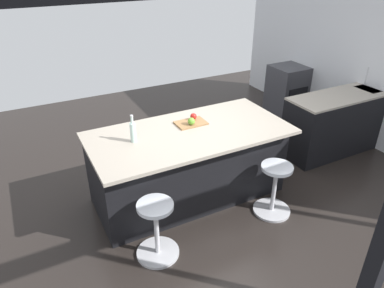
% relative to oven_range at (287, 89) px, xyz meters
% --- Properties ---
extents(ground_plane, '(7.76, 7.76, 0.00)m').
position_rel_oven_range_xyz_m(ground_plane, '(2.64, 1.39, -0.44)').
color(ground_plane, black).
extents(interior_partition_left, '(0.12, 5.90, 2.91)m').
position_rel_oven_range_xyz_m(interior_partition_left, '(-0.35, 1.39, 1.02)').
color(interior_partition_left, silver).
rests_on(interior_partition_left, ground_plane).
extents(sink_cabinet, '(2.35, 0.60, 1.19)m').
position_rel_oven_range_xyz_m(sink_cabinet, '(-0.00, 1.53, 0.02)').
color(sink_cabinet, black).
rests_on(sink_cabinet, ground_plane).
extents(oven_range, '(0.60, 0.61, 0.88)m').
position_rel_oven_range_xyz_m(oven_range, '(0.00, 0.00, 0.00)').
color(oven_range, '#38383D').
rests_on(oven_range, ground_plane).
extents(kitchen_island, '(2.32, 1.14, 0.93)m').
position_rel_oven_range_xyz_m(kitchen_island, '(2.88, 1.54, 0.03)').
color(kitchen_island, black).
rests_on(kitchen_island, ground_plane).
extents(stool_by_window, '(0.44, 0.44, 0.64)m').
position_rel_oven_range_xyz_m(stool_by_window, '(2.14, 2.29, -0.14)').
color(stool_by_window, '#B7B7BC').
rests_on(stool_by_window, ground_plane).
extents(stool_middle, '(0.44, 0.44, 0.64)m').
position_rel_oven_range_xyz_m(stool_middle, '(3.61, 2.29, -0.14)').
color(stool_middle, '#B7B7BC').
rests_on(stool_middle, ground_plane).
extents(cutting_board, '(0.36, 0.24, 0.02)m').
position_rel_oven_range_xyz_m(cutting_board, '(2.77, 1.41, 0.50)').
color(cutting_board, olive).
rests_on(cutting_board, kitchen_island).
extents(apple_red, '(0.08, 0.08, 0.08)m').
position_rel_oven_range_xyz_m(apple_red, '(2.71, 1.35, 0.55)').
color(apple_red, red).
rests_on(apple_red, cutting_board).
extents(apple_green, '(0.09, 0.09, 0.09)m').
position_rel_oven_range_xyz_m(apple_green, '(2.80, 1.47, 0.55)').
color(apple_green, '#609E2D').
rests_on(apple_green, cutting_board).
extents(water_bottle, '(0.06, 0.06, 0.31)m').
position_rel_oven_range_xyz_m(water_bottle, '(3.53, 1.52, 0.61)').
color(water_bottle, silver).
rests_on(water_bottle, kitchen_island).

